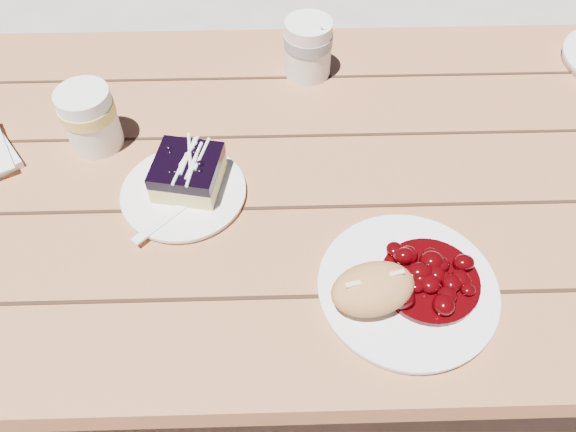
{
  "coord_description": "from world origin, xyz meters",
  "views": [
    {
      "loc": [
        -0.0,
        -0.63,
        1.44
      ],
      "look_at": [
        0.01,
        -0.14,
        0.81
      ],
      "focal_mm": 35.0,
      "sensor_mm": 36.0,
      "label": 1
    }
  ],
  "objects_px": {
    "second_cup": "(90,119)",
    "coffee_cup": "(308,48)",
    "picnic_table": "(280,228)",
    "main_plate": "(407,289)",
    "bread_roll": "(373,289)",
    "dessert_plate": "(184,193)",
    "blueberry_cake": "(188,172)"
  },
  "relations": [
    {
      "from": "blueberry_cake",
      "to": "coffee_cup",
      "type": "distance_m",
      "value": 0.35
    },
    {
      "from": "coffee_cup",
      "to": "second_cup",
      "type": "xyz_separation_m",
      "value": [
        -0.37,
        -0.18,
        0.0
      ]
    },
    {
      "from": "main_plate",
      "to": "second_cup",
      "type": "relative_size",
      "value": 2.23
    },
    {
      "from": "dessert_plate",
      "to": "picnic_table",
      "type": "bearing_deg",
      "value": 17.8
    },
    {
      "from": "dessert_plate",
      "to": "blueberry_cake",
      "type": "distance_m",
      "value": 0.04
    },
    {
      "from": "coffee_cup",
      "to": "dessert_plate",
      "type": "bearing_deg",
      "value": -124.79
    },
    {
      "from": "blueberry_cake",
      "to": "main_plate",
      "type": "bearing_deg",
      "value": -21.48
    },
    {
      "from": "bread_roll",
      "to": "second_cup",
      "type": "relative_size",
      "value": 1.05
    },
    {
      "from": "dessert_plate",
      "to": "coffee_cup",
      "type": "bearing_deg",
      "value": 55.21
    },
    {
      "from": "picnic_table",
      "to": "main_plate",
      "type": "distance_m",
      "value": 0.34
    },
    {
      "from": "bread_roll",
      "to": "coffee_cup",
      "type": "bearing_deg",
      "value": 96.79
    },
    {
      "from": "bread_roll",
      "to": "dessert_plate",
      "type": "height_order",
      "value": "bread_roll"
    },
    {
      "from": "bread_roll",
      "to": "coffee_cup",
      "type": "relative_size",
      "value": 1.05
    },
    {
      "from": "picnic_table",
      "to": "main_plate",
      "type": "bearing_deg",
      "value": -53.37
    },
    {
      "from": "dessert_plate",
      "to": "blueberry_cake",
      "type": "bearing_deg",
      "value": 56.31
    },
    {
      "from": "blueberry_cake",
      "to": "second_cup",
      "type": "xyz_separation_m",
      "value": [
        -0.17,
        0.11,
        0.02
      ]
    },
    {
      "from": "blueberry_cake",
      "to": "dessert_plate",
      "type": "bearing_deg",
      "value": -112.73
    },
    {
      "from": "picnic_table",
      "to": "bread_roll",
      "type": "distance_m",
      "value": 0.35
    },
    {
      "from": "blueberry_cake",
      "to": "second_cup",
      "type": "bearing_deg",
      "value": 158.18
    },
    {
      "from": "second_cup",
      "to": "coffee_cup",
      "type": "bearing_deg",
      "value": 26.17
    },
    {
      "from": "second_cup",
      "to": "main_plate",
      "type": "bearing_deg",
      "value": -32.56
    },
    {
      "from": "picnic_table",
      "to": "dessert_plate",
      "type": "relative_size",
      "value": 10.38
    },
    {
      "from": "coffee_cup",
      "to": "second_cup",
      "type": "distance_m",
      "value": 0.41
    },
    {
      "from": "main_plate",
      "to": "bread_roll",
      "type": "bearing_deg",
      "value": -160.02
    },
    {
      "from": "main_plate",
      "to": "bread_roll",
      "type": "relative_size",
      "value": 2.13
    },
    {
      "from": "bread_roll",
      "to": "dessert_plate",
      "type": "bearing_deg",
      "value": 142.81
    },
    {
      "from": "coffee_cup",
      "to": "bread_roll",
      "type": "bearing_deg",
      "value": -83.21
    },
    {
      "from": "coffee_cup",
      "to": "second_cup",
      "type": "height_order",
      "value": "same"
    },
    {
      "from": "blueberry_cake",
      "to": "coffee_cup",
      "type": "xyz_separation_m",
      "value": [
        0.2,
        0.29,
        0.02
      ]
    },
    {
      "from": "bread_roll",
      "to": "coffee_cup",
      "type": "distance_m",
      "value": 0.52
    },
    {
      "from": "bread_roll",
      "to": "dessert_plate",
      "type": "xyz_separation_m",
      "value": [
        -0.27,
        0.21,
        -0.04
      ]
    },
    {
      "from": "blueberry_cake",
      "to": "picnic_table",
      "type": "bearing_deg",
      "value": 24.36
    }
  ]
}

